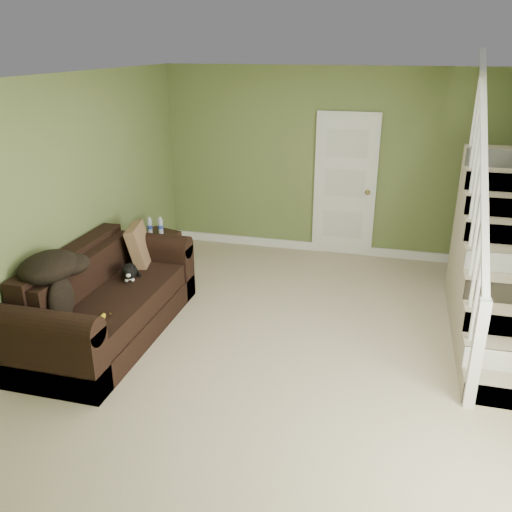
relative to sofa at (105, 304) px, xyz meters
The scene contains 15 objects.
floor 2.07m from the sofa, ahead, with size 5.00×5.50×0.01m, color tan.
ceiling 3.04m from the sofa, ahead, with size 5.00×5.50×0.01m, color white.
wall_back 3.77m from the sofa, 56.35° to the left, with size 5.00×0.04×2.60m, color olive.
wall_front 3.33m from the sofa, 50.66° to the right, with size 5.00×0.04×2.60m, color olive.
wall_left 1.10m from the sofa, 149.25° to the left, with size 0.04×5.50×2.60m, color olive.
baseboard_back 3.63m from the sofa, 56.09° to the left, with size 5.00×0.04×0.12m, color white.
baseboard_left 0.61m from the sofa, 147.60° to the left, with size 0.04×5.50×0.12m, color white.
door 3.73m from the sofa, 54.66° to the left, with size 0.86×0.12×2.02m.
staircase 4.22m from the sofa, 17.32° to the left, with size 1.00×2.51×2.82m.
sofa is the anchor object (origin of this frame).
side_table 1.69m from the sofa, 95.57° to the left, with size 0.56×0.56×0.77m.
cat 0.43m from the sofa, 72.15° to the left, with size 0.29×0.43×0.21m.
banana 0.67m from the sofa, 61.45° to the right, with size 0.05×0.17×0.05m, color yellow.
throw_pillow 0.90m from the sofa, 88.79° to the left, with size 0.12×0.49×0.49m, color #4E311F.
throw_blanket 0.82m from the sofa, 113.98° to the right, with size 0.48×0.63×0.26m, color black.
Camera 1 is at (0.78, -4.76, 2.87)m, focal length 38.00 mm.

